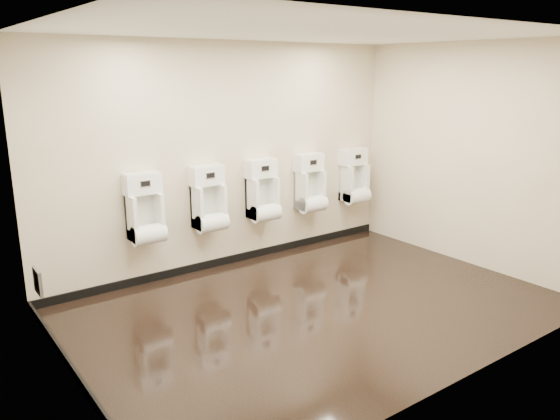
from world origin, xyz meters
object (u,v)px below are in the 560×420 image
Objects in this scene: urinal_0 at (145,214)px; urinal_3 at (310,187)px; access_panel at (38,282)px; urinal_4 at (355,180)px; urinal_2 at (263,195)px; urinal_1 at (209,204)px.

urinal_0 is 1.00× the size of urinal_3.
access_panel is 0.32× the size of urinal_4.
access_panel is at bearing -171.91° from urinal_2.
urinal_0 and urinal_2 have the same top height.
urinal_4 is (2.42, 0.00, 0.00)m from urinal_1.
urinal_1 is (0.82, 0.00, 0.00)m from urinal_0.
urinal_2 is 1.63m from urinal_4.
urinal_1 is at bearing 180.00° from urinal_4.
urinal_1 is 1.00× the size of urinal_2.
access_panel is 0.32× the size of urinal_3.
urinal_1 is 1.00× the size of urinal_3.
urinal_1 is at bearing 180.00° from urinal_3.
urinal_4 is (3.24, 0.00, 0.00)m from urinal_0.
access_panel is 2.17m from urinal_1.
urinal_2 is (0.79, 0.00, 0.00)m from urinal_1.
urinal_2 is at bearing 0.00° from urinal_0.
urinal_0 is 1.00× the size of urinal_2.
urinal_4 is (0.84, 0.00, 0.00)m from urinal_3.
urinal_3 is 0.84m from urinal_4.
urinal_4 is at bearing 0.00° from urinal_0.
urinal_0 is 0.82m from urinal_1.
urinal_4 reaches higher than access_panel.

